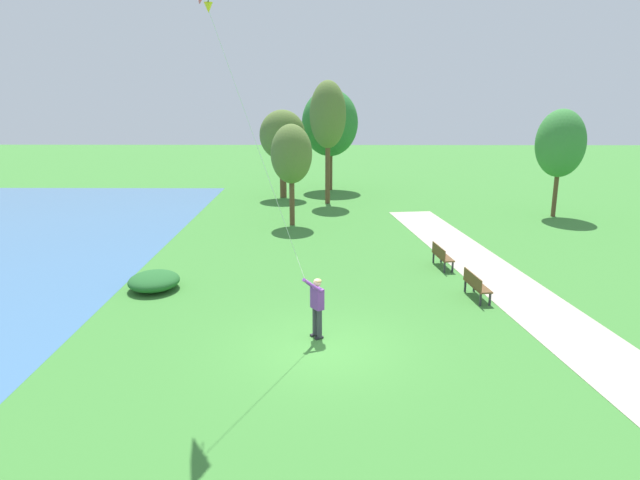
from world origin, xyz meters
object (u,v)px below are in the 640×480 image
tree_lakeside_near (560,144)px  lakeside_shrub (154,281)px  tree_treeline_right (330,123)px  tree_treeline_left (282,136)px  person_kite_flyer (317,302)px  park_bench_far_walkway (441,255)px  park_bench_near_walkway (476,284)px  tree_horizon_far (328,116)px  tree_treeline_center (291,154)px

tree_lakeside_near → lakeside_shrub: 22.53m
tree_treeline_right → tree_treeline_left: 4.34m
tree_treeline_right → lakeside_shrub: bearing=-106.6°
person_kite_flyer → park_bench_far_walkway: (4.78, 6.63, -0.54)m
tree_lakeside_near → person_kite_flyer: bearing=-128.4°
park_bench_near_walkway → tree_lakeside_near: 15.47m
tree_horizon_far → tree_treeline_center: size_ratio=1.43×
park_bench_near_walkway → tree_treeline_center: (-6.72, 10.81, 3.12)m
person_kite_flyer → tree_treeline_center: (-1.48, 13.97, 2.58)m
park_bench_far_walkway → lakeside_shrub: park_bench_far_walkway is taller
tree_treeline_left → tree_treeline_right: bearing=44.9°
tree_lakeside_near → tree_treeline_left: tree_lakeside_near is taller
park_bench_far_walkway → tree_lakeside_near: tree_lakeside_near is taller
lakeside_shrub → person_kite_flyer: bearing=-34.8°
tree_horizon_far → tree_treeline_right: bearing=88.2°
tree_treeline_right → park_bench_far_walkway: bearing=-76.9°
tree_treeline_left → lakeside_shrub: (-3.22, -17.96, -3.65)m
tree_treeline_right → tree_treeline_left: (-3.04, -3.03, -0.64)m
lakeside_shrub → tree_lakeside_near: bearing=33.3°
tree_treeline_right → lakeside_shrub: tree_treeline_right is taller
tree_horizon_far → park_bench_far_walkway: bearing=-71.6°
park_bench_near_walkway → park_bench_far_walkway: 3.50m
park_bench_near_walkway → tree_treeline_center: 13.11m
tree_treeline_center → tree_treeline_left: bearing=97.4°
park_bench_near_walkway → tree_treeline_right: bearing=102.2°
tree_horizon_far → tree_treeline_left: tree_horizon_far is taller
park_bench_far_walkway → tree_treeline_right: bearing=103.1°
person_kite_flyer → tree_horizon_far: 20.32m
tree_treeline_right → tree_lakeside_near: size_ratio=1.18×
tree_lakeside_near → lakeside_shrub: bearing=-146.7°
tree_treeline_center → park_bench_near_walkway: bearing=-58.1°
park_bench_near_walkway → tree_treeline_right: 22.68m
tree_horizon_far → tree_treeline_left: (-2.88, 2.07, -1.36)m
park_bench_far_walkway → lakeside_shrub: bearing=-165.9°
tree_treeline_right → tree_lakeside_near: 15.14m
person_kite_flyer → tree_lakeside_near: bearing=51.6°
person_kite_flyer → lakeside_shrub: 7.02m
park_bench_far_walkway → tree_treeline_left: bearing=115.5°
lakeside_shrub → tree_treeline_center: bearing=66.9°
tree_treeline_left → tree_horizon_far: bearing=-35.7°
tree_treeline_right → lakeside_shrub: size_ratio=3.55×
person_kite_flyer → tree_treeline_center: 14.29m
tree_treeline_right → tree_horizon_far: size_ratio=0.94×
tree_lakeside_near → tree_treeline_center: tree_lakeside_near is taller
tree_treeline_left → person_kite_flyer: bearing=-83.5°
park_bench_near_walkway → lakeside_shrub: bearing=175.7°
tree_horizon_far → tree_treeline_left: 3.80m
tree_treeline_right → tree_treeline_left: bearing=-135.1°
park_bench_near_walkway → lakeside_shrub: 11.01m
park_bench_near_walkway → tree_horizon_far: 18.05m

